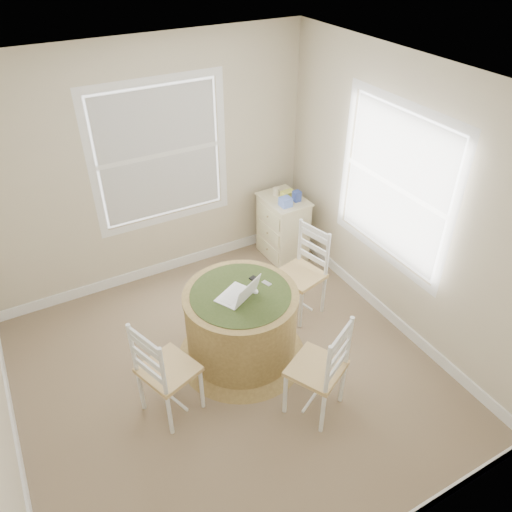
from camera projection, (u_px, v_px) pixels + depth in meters
room at (233, 244)px, 4.00m from camera, size 3.64×3.64×2.64m
round_table at (241, 322)px, 4.56m from camera, size 1.21×1.21×0.74m
chair_left at (168, 369)px, 4.01m from camera, size 0.52×0.53×0.95m
chair_near at (316, 368)px, 4.02m from camera, size 0.56×0.55×0.95m
chair_right at (300, 274)px, 5.03m from camera, size 0.49×0.51×0.95m
laptop at (238, 295)px, 4.31m from camera, size 0.42×0.40×0.23m
mouse at (254, 291)px, 4.39m from camera, size 0.09×0.11×0.03m
phone at (267, 284)px, 4.49m from camera, size 0.07×0.10×0.02m
keys at (253, 279)px, 4.54m from camera, size 0.07×0.07×0.02m
corner_chest at (283, 227)px, 5.91m from camera, size 0.45×0.60×0.78m
tissue_box at (286, 202)px, 5.52m from camera, size 0.12×0.12×0.10m
box_yellow at (288, 194)px, 5.73m from camera, size 0.15×0.10×0.06m
box_blue at (297, 196)px, 5.61m from camera, size 0.08×0.08×0.12m
cup_cream at (276, 191)px, 5.73m from camera, size 0.07×0.07×0.09m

